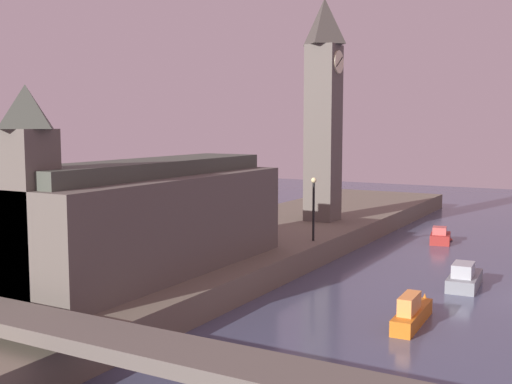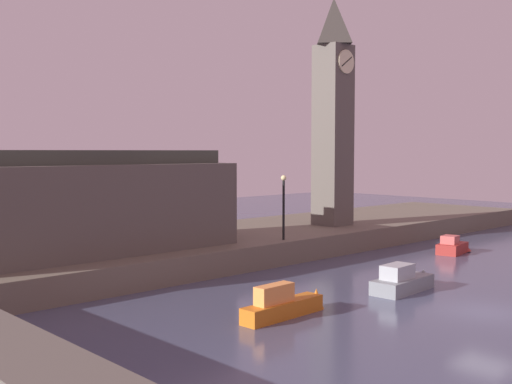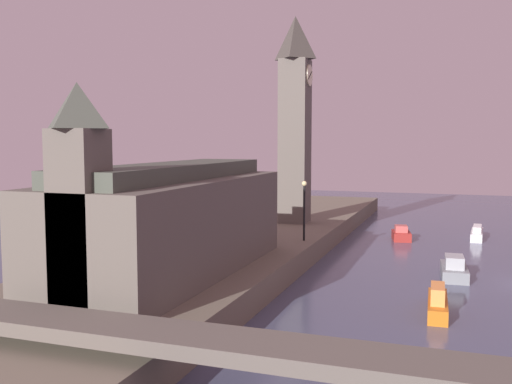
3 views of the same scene
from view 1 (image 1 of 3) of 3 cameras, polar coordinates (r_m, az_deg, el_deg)
far_embankment at (r=42.50m, az=-2.44°, el=-5.32°), size 70.00×12.00×1.50m
clock_tower at (r=50.66m, az=6.12°, el=7.63°), size 2.60×2.63×17.49m
parliament_hall at (r=33.44m, az=-10.12°, el=-2.26°), size 17.57×6.31×9.33m
streetlamp at (r=41.75m, az=5.23°, el=-0.89°), size 0.36×0.36×4.21m
boat_dinghy_red at (r=51.43m, az=16.40°, el=-3.88°), size 3.64×1.93×1.31m
boat_patrol_orange at (r=30.63m, az=14.07°, el=-10.47°), size 4.87×1.09×1.69m
boat_cruiser_grey at (r=38.30m, az=18.46°, el=-7.28°), size 4.74×1.77×1.56m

